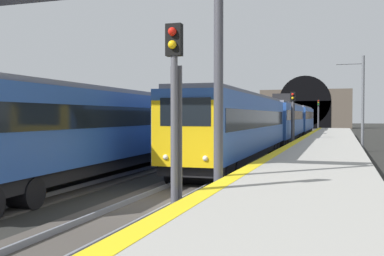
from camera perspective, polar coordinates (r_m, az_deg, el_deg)
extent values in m
plane|color=black|center=(14.22, -4.90, -9.71)|extent=(320.00, 320.00, 0.00)
cube|color=#9E9B93|center=(13.06, 13.46, -8.58)|extent=(112.00, 4.37, 0.98)
cube|color=yellow|center=(13.28, 5.06, -6.21)|extent=(112.00, 0.50, 0.01)
cube|color=#423D38|center=(14.21, -4.90, -9.59)|extent=(160.00, 3.09, 0.06)
cube|color=gray|center=(14.49, -7.54, -8.96)|extent=(160.00, 0.07, 0.15)
cube|color=gray|center=(13.93, -2.15, -9.38)|extent=(160.00, 0.07, 0.15)
cube|color=#383533|center=(16.52, -19.70, -8.11)|extent=(160.00, 2.96, 0.06)
cube|color=gray|center=(16.95, -21.63, -7.52)|extent=(160.00, 0.07, 0.15)
cube|color=gray|center=(16.07, -17.67, -7.98)|extent=(160.00, 0.07, 0.15)
cube|color=#264C99|center=(25.58, 5.91, 0.57)|extent=(18.69, 2.96, 2.89)
cube|color=black|center=(25.58, 5.91, 1.17)|extent=(17.94, 2.98, 0.90)
cube|color=slate|center=(25.60, 5.92, 4.03)|extent=(18.12, 2.54, 0.20)
cube|color=black|center=(25.66, 5.90, -3.04)|extent=(18.31, 2.62, 0.47)
cylinder|color=black|center=(18.08, 0.69, -5.92)|extent=(0.87, 2.57, 0.84)
cylinder|color=black|center=(19.79, 2.23, -5.27)|extent=(0.87, 2.57, 0.84)
cylinder|color=black|center=(31.66, 8.18, -2.72)|extent=(0.87, 2.57, 0.84)
cylinder|color=black|center=(33.43, 8.70, -2.49)|extent=(0.87, 2.57, 0.84)
cube|color=#E5B20F|center=(16.54, -0.80, -0.72)|extent=(0.15, 2.67, 2.45)
cube|color=black|center=(16.48, -0.86, 2.04)|extent=(0.06, 1.95, 1.04)
sphere|color=#F2EACC|center=(16.31, 1.69, -3.83)|extent=(0.20, 0.20, 0.20)
sphere|color=#F2EACC|center=(16.80, -3.35, -3.68)|extent=(0.20, 0.20, 0.20)
cube|color=#264C99|center=(44.50, 11.24, 0.97)|extent=(18.69, 2.96, 2.89)
cube|color=black|center=(44.49, 11.24, 1.59)|extent=(17.94, 2.98, 0.82)
cube|color=slate|center=(44.51, 11.25, 2.96)|extent=(18.12, 2.54, 0.20)
cube|color=black|center=(44.54, 11.23, -1.11)|extent=(18.31, 2.62, 0.47)
cylinder|color=black|center=(36.70, 9.80, -2.14)|extent=(0.87, 2.57, 0.84)
cylinder|color=black|center=(38.48, 10.18, -1.97)|extent=(0.87, 2.57, 0.84)
cylinder|color=black|center=(50.65, 12.02, -1.13)|extent=(0.87, 2.57, 0.84)
cylinder|color=black|center=(52.44, 12.22, -1.04)|extent=(0.87, 2.57, 0.84)
cube|color=#264C99|center=(63.56, 13.38, 1.13)|extent=(18.69, 2.96, 2.89)
cube|color=black|center=(63.56, 13.38, 1.58)|extent=(17.94, 2.98, 0.95)
cube|color=slate|center=(63.57, 13.39, 2.52)|extent=(18.12, 2.54, 0.20)
cube|color=black|center=(63.60, 13.37, -0.33)|extent=(18.31, 2.62, 0.47)
cylinder|color=black|center=(55.62, 12.73, -0.90)|extent=(0.87, 2.57, 0.84)
cylinder|color=black|center=(57.42, 12.89, -0.82)|extent=(0.87, 2.57, 0.84)
cylinder|color=black|center=(69.80, 13.76, -0.41)|extent=(0.87, 2.57, 0.84)
cylinder|color=black|center=(71.60, 13.87, -0.36)|extent=(0.87, 2.57, 0.84)
cube|color=black|center=(44.52, 11.25, 3.67)|extent=(1.32, 1.68, 0.90)
cube|color=#264C99|center=(20.76, -10.63, 0.41)|extent=(19.64, 3.44, 2.72)
cube|color=black|center=(20.75, -10.64, 1.43)|extent=(18.86, 3.44, 0.81)
cube|color=slate|center=(20.78, -10.65, 4.43)|extent=(19.04, 2.99, 0.20)
cube|color=black|center=(20.84, -10.61, -3.86)|extent=(19.24, 3.08, 0.53)
cylinder|color=black|center=(28.99, -2.55, -2.98)|extent=(1.04, 2.67, 0.96)
cylinder|color=black|center=(27.30, -3.80, -3.27)|extent=(1.04, 2.67, 0.96)
cube|color=yellow|center=(29.83, -1.93, 0.64)|extent=(0.20, 2.77, 2.57)
cube|color=black|center=(29.87, -1.90, 1.82)|extent=(0.10, 2.02, 0.98)
sphere|color=#F2EACC|center=(30.17, -3.32, -1.13)|extent=(0.20, 0.20, 0.20)
sphere|color=#F2EACC|center=(29.67, -0.44, -1.17)|extent=(0.20, 0.20, 0.20)
cube|color=#264C99|center=(39.67, 3.67, 0.97)|extent=(19.64, 3.44, 2.72)
cube|color=black|center=(39.67, 3.67, 1.58)|extent=(18.86, 3.44, 0.86)
cube|color=slate|center=(39.68, 3.67, 3.08)|extent=(19.04, 2.99, 0.20)
cube|color=black|center=(39.72, 3.66, -1.26)|extent=(19.24, 3.08, 0.53)
cylinder|color=black|center=(48.09, 5.96, -1.18)|extent=(1.04, 2.67, 0.96)
cylinder|color=black|center=(46.32, 5.55, -1.28)|extent=(1.04, 2.67, 0.96)
cylinder|color=black|center=(33.21, 1.03, -2.40)|extent=(1.04, 2.67, 0.96)
cylinder|color=black|center=(31.48, 0.14, -2.62)|extent=(1.04, 2.67, 0.96)
cube|color=#264C99|center=(59.45, 8.61, 1.16)|extent=(19.64, 3.44, 2.72)
cube|color=black|center=(59.45, 8.61, 1.50)|extent=(18.86, 3.44, 0.83)
cube|color=slate|center=(59.46, 8.62, 2.56)|extent=(19.04, 2.99, 0.20)
cube|color=black|center=(59.48, 8.61, -0.34)|extent=(19.24, 3.08, 0.53)
cylinder|color=black|center=(67.79, 9.60, -0.40)|extent=(1.04, 2.67, 0.96)
cylinder|color=black|center=(66.00, 9.41, -0.45)|extent=(1.04, 2.67, 0.96)
cylinder|color=black|center=(53.00, 7.60, -0.93)|extent=(1.04, 2.67, 0.96)
cylinder|color=black|center=(51.22, 7.28, -1.02)|extent=(1.04, 2.67, 0.96)
cube|color=black|center=(39.70, 3.67, 3.87)|extent=(1.35, 1.76, 0.90)
cylinder|color=#4C4C54|center=(10.64, -2.24, -2.18)|extent=(0.16, 0.16, 4.17)
cube|color=black|center=(10.76, -2.26, 11.00)|extent=(0.20, 0.38, 0.75)
cube|color=#4C4C54|center=(10.77, -1.98, -2.13)|extent=(0.04, 0.28, 3.75)
sphere|color=red|center=(10.67, -2.51, 12.04)|extent=(0.20, 0.20, 0.20)
sphere|color=yellow|center=(10.62, -2.51, 10.45)|extent=(0.20, 0.20, 0.20)
cylinder|color=#4C4C54|center=(36.97, 12.55, 0.27)|extent=(0.16, 0.16, 3.92)
cube|color=black|center=(36.99, 12.57, 3.89)|extent=(0.20, 0.38, 0.75)
cube|color=#4C4C54|center=(37.11, 12.57, 0.27)|extent=(0.04, 0.28, 3.53)
sphere|color=red|center=(36.87, 12.55, 4.17)|extent=(0.20, 0.20, 0.20)
sphere|color=yellow|center=(36.86, 12.55, 3.70)|extent=(0.20, 0.20, 0.20)
cylinder|color=#4C4C54|center=(78.21, 15.62, 1.09)|extent=(0.16, 0.16, 4.40)
cube|color=black|center=(78.23, 15.63, 3.08)|extent=(0.20, 0.38, 1.05)
cube|color=#4C4C54|center=(78.35, 15.62, 1.09)|extent=(0.04, 0.28, 3.96)
sphere|color=red|center=(78.11, 15.63, 3.32)|extent=(0.20, 0.20, 0.20)
sphere|color=yellow|center=(78.10, 15.63, 3.10)|extent=(0.20, 0.20, 0.20)
sphere|color=green|center=(78.10, 15.62, 2.88)|extent=(0.20, 0.20, 0.20)
cylinder|color=#3F3F47|center=(13.43, 3.35, 5.05)|extent=(0.28, 0.28, 7.19)
cube|color=#51473D|center=(103.50, 14.05, 2.35)|extent=(2.80, 19.77, 8.56)
cube|color=black|center=(102.04, 13.98, 1.64)|extent=(0.12, 11.07, 5.99)
cylinder|color=black|center=(102.09, 13.99, 3.33)|extent=(0.12, 11.07, 11.07)
cylinder|color=#595B60|center=(36.99, 20.70, 2.86)|extent=(0.22, 0.22, 7.35)
cylinder|color=#595B60|center=(37.17, 19.22, 7.62)|extent=(0.08, 1.96, 0.08)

